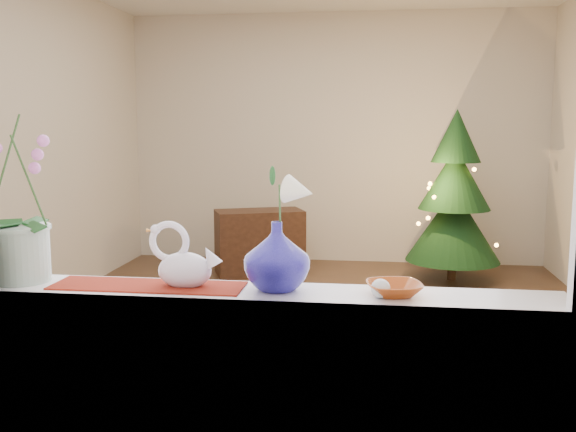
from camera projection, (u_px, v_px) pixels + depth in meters
The scene contains 16 objects.
ground at pixel (313, 330), 4.73m from camera, with size 5.00×5.00×0.00m, color #332215.
wall_back at pixel (335, 139), 7.00m from camera, with size 4.50×0.10×2.70m, color beige.
wall_front at pixel (242, 172), 2.09m from camera, with size 4.50×0.10×2.70m, color beige.
wall_left at pixel (17, 145), 4.84m from camera, with size 0.10×5.00×2.70m, color beige.
window_apron at pixel (247, 429), 2.26m from camera, with size 2.20×0.08×0.88m, color white.
windowsill at pixel (251, 295), 2.28m from camera, with size 2.20×0.26×0.04m, color white.
window_frame at pixel (243, 63), 2.07m from camera, with size 2.22×0.06×1.60m, color white, non-canonical shape.
runner at pixel (148, 286), 2.33m from camera, with size 0.70×0.20×0.01m, color maroon.
orchid_pot at pixel (16, 189), 2.36m from camera, with size 0.24×0.24×0.69m, color beige, non-canonical shape.
swan at pixel (185, 256), 2.30m from camera, with size 0.27×0.12×0.23m, color silver, non-canonical shape.
blue_vase at pixel (277, 251), 2.26m from camera, with size 0.27×0.27×0.28m, color navy.
lily at pixel (277, 181), 2.23m from camera, with size 0.16×0.09×0.21m, color white, non-canonical shape.
paperweight at pixel (381, 289), 2.16m from camera, with size 0.07×0.07×0.07m, color silver.
amber_dish at pixel (394, 290), 2.20m from camera, with size 0.16×0.16×0.04m, color #993D11.
xmas_tree at pixel (454, 196), 6.17m from camera, with size 0.91×0.91×1.66m, color black, non-canonical shape.
side_table at pixel (260, 242), 6.51m from camera, with size 0.87×0.43×0.65m, color black.
Camera 1 is at (0.43, -4.55, 1.50)m, focal length 40.00 mm.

